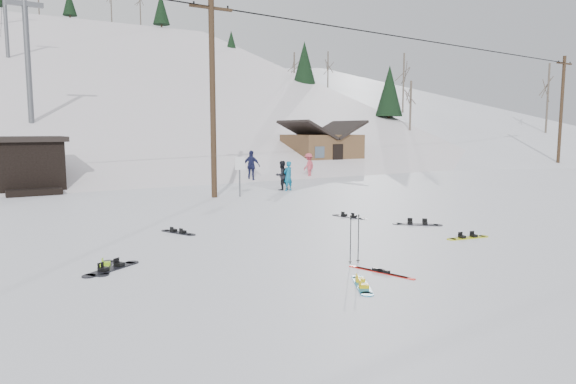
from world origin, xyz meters
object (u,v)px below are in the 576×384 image
cabin (322,151)px  hero_snowboard (362,285)px  hero_skis (381,272)px  utility_pole (213,94)px

cabin → hero_snowboard: 28.74m
cabin → hero_skis: cabin is taller
utility_pole → hero_skis: (-1.86, -13.47, -4.66)m
utility_pole → hero_snowboard: bearing=-101.3°
utility_pole → cabin: 16.71m
utility_pole → cabin: size_ratio=1.67×
utility_pole → hero_snowboard: 14.99m
hero_snowboard → hero_skis: size_ratio=0.78×
hero_snowboard → hero_skis: hero_snowboard is taller
hero_snowboard → hero_skis: (0.95, 0.51, -0.00)m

